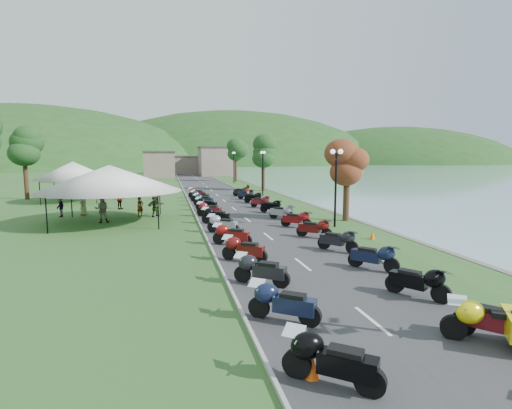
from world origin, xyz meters
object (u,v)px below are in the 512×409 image
yellow_trike (495,324)px  pedestrian_b (103,223)px  vendor_tent_main (110,194)px  pedestrian_c (61,217)px  pedestrian_a (141,217)px

yellow_trike → pedestrian_b: size_ratio=1.27×
yellow_trike → vendor_tent_main: 24.05m
vendor_tent_main → pedestrian_c: 5.74m
pedestrian_a → pedestrian_c: size_ratio=0.90×
yellow_trike → pedestrian_b: yellow_trike is taller
yellow_trike → pedestrian_a: 25.33m
yellow_trike → vendor_tent_main: bearing=-27.2°
yellow_trike → pedestrian_c: bearing=-23.5°
yellow_trike → pedestrian_c: yellow_trike is taller
pedestrian_a → pedestrian_b: pedestrian_b is taller
yellow_trike → pedestrian_a: size_ratio=1.60×
yellow_trike → pedestrian_c: (-15.79, 24.45, -0.56)m
vendor_tent_main → pedestrian_c: size_ratio=3.84×
vendor_tent_main → pedestrian_b: size_ratio=3.37×
yellow_trike → pedestrian_b: 24.45m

